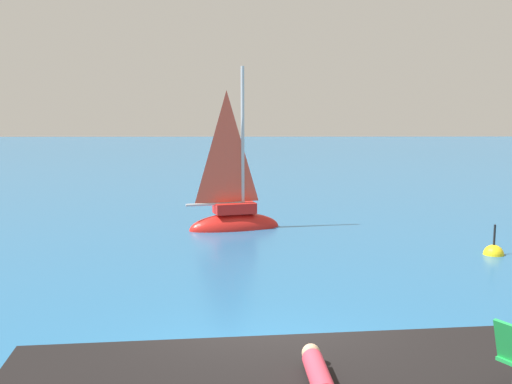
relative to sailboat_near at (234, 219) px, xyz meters
The scene contains 4 objects.
ground_plane 11.33m from the sailboat_near, 86.35° to the right, with size 160.00×160.00×0.00m, color #236093.
sailboat_near is the anchor object (origin of this frame).
person_sunbather 14.02m from the sailboat_near, 84.90° to the right, with size 0.28×1.76×0.25m.
marker_buoy 8.22m from the sailboat_near, 27.34° to the right, with size 0.56×0.56×1.13m.
Camera 1 is at (-0.24, -8.68, 4.01)m, focal length 42.22 mm.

